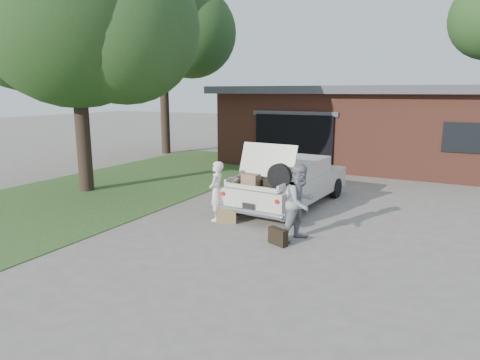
% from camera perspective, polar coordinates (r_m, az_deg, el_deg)
% --- Properties ---
extents(ground, '(90.00, 90.00, 0.00)m').
position_cam_1_polar(ground, '(9.57, -1.69, -7.11)').
color(ground, gray).
rests_on(ground, ground).
extents(grass_strip, '(6.00, 16.00, 0.02)m').
position_cam_1_polar(grass_strip, '(15.07, -14.40, -0.43)').
color(grass_strip, '#2D4C1E').
rests_on(grass_strip, ground).
extents(house, '(12.80, 7.80, 3.30)m').
position_cam_1_polar(house, '(19.71, 17.66, 7.06)').
color(house, brown).
rests_on(house, ground).
extents(tree_left, '(6.83, 5.94, 8.52)m').
position_cam_1_polar(tree_left, '(14.21, -21.02, 19.99)').
color(tree_left, '#38281E').
rests_on(tree_left, ground).
extents(tree_back, '(6.63, 5.77, 9.50)m').
position_cam_1_polar(tree_back, '(22.14, -10.21, 19.98)').
color(tree_back, '#38281E').
rests_on(tree_back, ground).
extents(sedan, '(2.06, 4.64, 1.84)m').
position_cam_1_polar(sedan, '(11.77, 6.64, -0.24)').
color(sedan, beige).
rests_on(sedan, ground).
extents(woman_left, '(0.45, 0.59, 1.45)m').
position_cam_1_polar(woman_left, '(10.35, -3.15, -1.49)').
color(woman_left, white).
rests_on(woman_left, ground).
extents(woman_right, '(0.87, 0.96, 1.63)m').
position_cam_1_polar(woman_right, '(9.02, 8.04, -2.99)').
color(woman_right, gray).
rests_on(woman_right, ground).
extents(suitcase_left, '(0.48, 0.33, 0.36)m').
position_cam_1_polar(suitcase_left, '(10.21, -1.82, -4.84)').
color(suitcase_left, '#947A4B').
rests_on(suitcase_left, ground).
extents(suitcase_right, '(0.47, 0.32, 0.35)m').
position_cam_1_polar(suitcase_right, '(8.86, 5.08, -7.52)').
color(suitcase_right, black).
rests_on(suitcase_right, ground).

